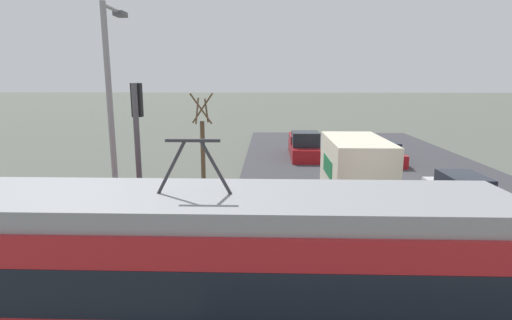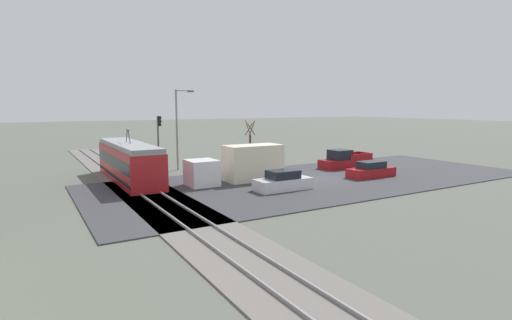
# 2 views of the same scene
# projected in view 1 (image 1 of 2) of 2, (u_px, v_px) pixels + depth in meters

# --- Properties ---
(ground_plane) EXTENTS (320.00, 320.00, 0.00)m
(ground_plane) POSITION_uv_depth(u_px,v_px,m) (378.00, 179.00, 23.24)
(ground_plane) COLOR #565B51
(road_surface) EXTENTS (16.11, 40.14, 0.08)m
(road_surface) POSITION_uv_depth(u_px,v_px,m) (378.00, 178.00, 23.23)
(road_surface) COLOR #38383D
(road_surface) RESTS_ON ground
(light_rail_tram) EXTENTS (13.03, 2.81, 4.42)m
(light_rail_tram) POSITION_uv_depth(u_px,v_px,m) (197.00, 270.00, 8.51)
(light_rail_tram) COLOR #B21E23
(light_rail_tram) RESTS_ON ground
(box_truck) EXTENTS (2.45, 8.47, 3.08)m
(box_truck) POSITION_uv_depth(u_px,v_px,m) (361.00, 183.00, 16.41)
(box_truck) COLOR silver
(box_truck) RESTS_ON ground
(pickup_truck) EXTENTS (2.04, 5.90, 1.94)m
(pickup_truck) POSITION_uv_depth(u_px,v_px,m) (304.00, 147.00, 29.32)
(pickup_truck) COLOR maroon
(pickup_truck) RESTS_ON ground
(sedan_car_0) EXTENTS (1.72, 4.70, 1.45)m
(sedan_car_0) POSITION_uv_depth(u_px,v_px,m) (385.00, 154.00, 27.43)
(sedan_car_0) COLOR maroon
(sedan_car_0) RESTS_ON ground
(sedan_car_1) EXTENTS (1.88, 4.51, 1.53)m
(sedan_car_1) POSITION_uv_depth(u_px,v_px,m) (462.00, 195.00, 17.53)
(sedan_car_1) COLOR silver
(sedan_car_1) RESTS_ON ground
(traffic_light_pole) EXTENTS (0.28, 0.47, 5.57)m
(traffic_light_pole) POSITION_uv_depth(u_px,v_px,m) (139.00, 153.00, 11.50)
(traffic_light_pole) COLOR #47474C
(traffic_light_pole) RESTS_ON ground
(street_tree) EXTENTS (1.18, 0.98, 4.99)m
(street_tree) POSITION_uv_depth(u_px,v_px,m) (203.00, 144.00, 21.45)
(street_tree) COLOR brown
(street_tree) RESTS_ON ground
(street_lamp_near_crossing) EXTENTS (0.36, 1.95, 8.19)m
(street_lamp_near_crossing) POSITION_uv_depth(u_px,v_px,m) (112.00, 107.00, 13.88)
(street_lamp_near_crossing) COLOR gray
(street_lamp_near_crossing) RESTS_ON ground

